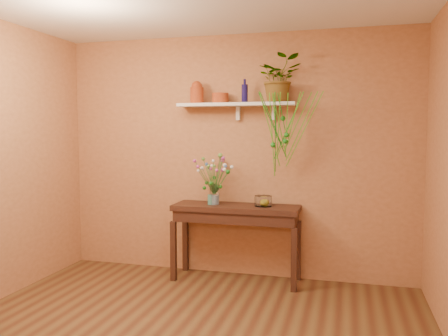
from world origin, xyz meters
TOP-DOWN VIEW (x-y plane):
  - room at (0.00, 0.00)m, footprint 4.04×4.04m
  - sideboard at (0.08, 1.76)m, footprint 1.37×0.44m
  - wall_shelf at (0.06, 1.87)m, footprint 1.30×0.24m
  - terracotta_jug at (-0.39, 1.85)m, footprint 0.18×0.18m
  - terracotta_pot at (-0.13, 1.89)m, footprint 0.24×0.24m
  - blue_bottle at (0.15, 1.85)m, footprint 0.07×0.07m
  - spider_plant at (0.52, 1.85)m, footprint 0.53×0.48m
  - plant_fronds at (0.59, 1.69)m, footprint 0.64×0.40m
  - glass_vase at (-0.17, 1.76)m, footprint 0.11×0.11m
  - bouquet at (-0.16, 1.78)m, footprint 0.41×0.42m
  - glass_bowl at (0.37, 1.78)m, footprint 0.18×0.18m
  - lemon at (0.39, 1.77)m, footprint 0.08×0.08m
  - carton at (-0.20, 1.73)m, footprint 0.07×0.06m

SIDE VIEW (x-z plane):
  - sideboard at x=0.08m, z-range 0.29..1.12m
  - lemon at x=0.39m, z-range 0.84..0.91m
  - glass_bowl at x=0.37m, z-range 0.83..0.94m
  - carton at x=-0.20m, z-range 0.83..0.94m
  - glass_vase at x=-0.17m, z-range 0.81..1.03m
  - bouquet at x=-0.16m, z-range 0.98..1.44m
  - room at x=0.00m, z-range 0.00..2.70m
  - plant_fronds at x=0.59m, z-range 1.21..2.08m
  - wall_shelf at x=0.06m, z-range 1.82..2.01m
  - terracotta_pot at x=-0.13m, z-range 1.94..2.05m
  - blue_bottle at x=0.15m, z-range 1.91..2.16m
  - terracotta_jug at x=-0.39m, z-range 1.93..2.18m
  - spider_plant at x=0.52m, z-range 1.94..2.43m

